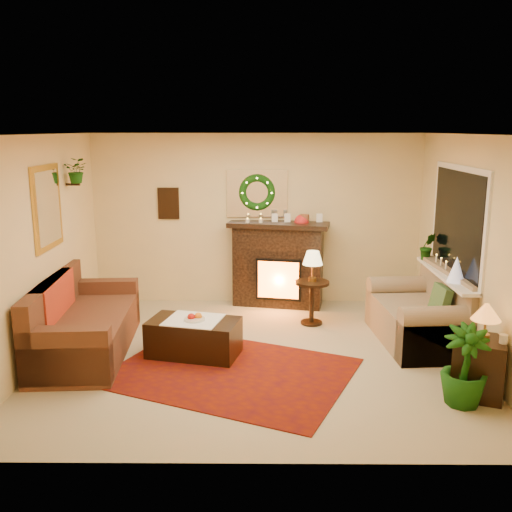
{
  "coord_description": "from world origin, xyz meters",
  "views": [
    {
      "loc": [
        0.06,
        -6.4,
        2.66
      ],
      "look_at": [
        0.0,
        0.35,
        1.15
      ],
      "focal_mm": 40.0,
      "sensor_mm": 36.0,
      "label": 1
    }
  ],
  "objects_px": {
    "sofa": "(87,318)",
    "fireplace": "(278,270)",
    "side_table_round": "(312,301)",
    "coffee_table": "(194,339)",
    "end_table_square": "(477,370)",
    "loveseat": "(419,310)"
  },
  "relations": [
    {
      "from": "sofa",
      "to": "fireplace",
      "type": "bearing_deg",
      "value": 35.52
    },
    {
      "from": "fireplace",
      "to": "coffee_table",
      "type": "bearing_deg",
      "value": -106.37
    },
    {
      "from": "loveseat",
      "to": "sofa",
      "type": "bearing_deg",
      "value": -179.25
    },
    {
      "from": "sofa",
      "to": "coffee_table",
      "type": "relative_size",
      "value": 2.03
    },
    {
      "from": "loveseat",
      "to": "side_table_round",
      "type": "relative_size",
      "value": 2.65
    },
    {
      "from": "loveseat",
      "to": "end_table_square",
      "type": "bearing_deg",
      "value": -86.87
    },
    {
      "from": "sofa",
      "to": "coffee_table",
      "type": "xyz_separation_m",
      "value": [
        1.3,
        -0.09,
        -0.22
      ]
    },
    {
      "from": "sofa",
      "to": "side_table_round",
      "type": "distance_m",
      "value": 3.0
    },
    {
      "from": "end_table_square",
      "to": "sofa",
      "type": "bearing_deg",
      "value": 165.6
    },
    {
      "from": "fireplace",
      "to": "loveseat",
      "type": "distance_m",
      "value": 2.33
    },
    {
      "from": "side_table_round",
      "to": "end_table_square",
      "type": "height_order",
      "value": "side_table_round"
    },
    {
      "from": "side_table_round",
      "to": "coffee_table",
      "type": "relative_size",
      "value": 0.58
    },
    {
      "from": "loveseat",
      "to": "coffee_table",
      "type": "distance_m",
      "value": 2.85
    },
    {
      "from": "side_table_round",
      "to": "loveseat",
      "type": "bearing_deg",
      "value": -27.71
    },
    {
      "from": "fireplace",
      "to": "side_table_round",
      "type": "relative_size",
      "value": 2.18
    },
    {
      "from": "sofa",
      "to": "side_table_round",
      "type": "relative_size",
      "value": 3.5
    },
    {
      "from": "loveseat",
      "to": "coffee_table",
      "type": "xyz_separation_m",
      "value": [
        -2.8,
        -0.47,
        -0.21
      ]
    },
    {
      "from": "loveseat",
      "to": "side_table_round",
      "type": "bearing_deg",
      "value": 147.74
    },
    {
      "from": "fireplace",
      "to": "end_table_square",
      "type": "height_order",
      "value": "fireplace"
    },
    {
      "from": "fireplace",
      "to": "side_table_round",
      "type": "distance_m",
      "value": 1.0
    },
    {
      "from": "fireplace",
      "to": "coffee_table",
      "type": "height_order",
      "value": "fireplace"
    },
    {
      "from": "side_table_round",
      "to": "fireplace",
      "type": "bearing_deg",
      "value": 116.99
    }
  ]
}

